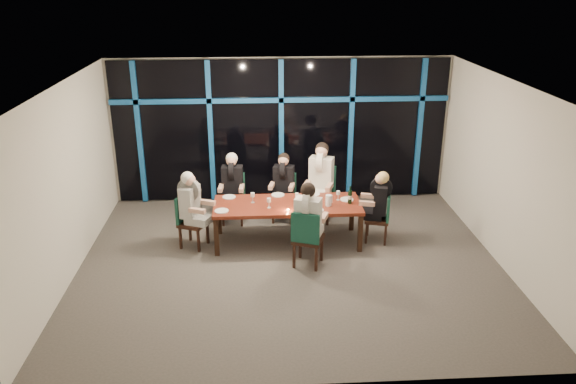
% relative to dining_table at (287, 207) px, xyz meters
% --- Properties ---
extents(room, '(7.04, 7.00, 3.02)m').
position_rel_dining_table_xyz_m(room, '(0.00, -0.80, 1.34)').
color(room, '#5A5450').
rests_on(room, ground).
extents(window_wall, '(6.86, 0.43, 2.94)m').
position_rel_dining_table_xyz_m(window_wall, '(0.01, 2.13, 0.87)').
color(window_wall, black).
rests_on(window_wall, ground).
extents(dining_table, '(2.60, 1.00, 0.75)m').
position_rel_dining_table_xyz_m(dining_table, '(0.00, 0.00, 0.00)').
color(dining_table, maroon).
rests_on(dining_table, ground).
extents(chair_far_left, '(0.48, 0.48, 0.96)m').
position_rel_dining_table_xyz_m(chair_far_left, '(-0.99, 1.01, -0.15)').
color(chair_far_left, black).
rests_on(chair_far_left, ground).
extents(chair_far_mid, '(0.52, 0.52, 0.93)m').
position_rel_dining_table_xyz_m(chair_far_mid, '(0.00, 1.04, -0.16)').
color(chair_far_mid, black).
rests_on(chair_far_mid, ground).
extents(chair_far_right, '(0.64, 0.64, 1.07)m').
position_rel_dining_table_xyz_m(chair_far_right, '(0.73, 1.03, -0.08)').
color(chair_far_right, black).
rests_on(chair_far_right, ground).
extents(chair_end_left, '(0.57, 0.57, 0.95)m').
position_rel_dining_table_xyz_m(chair_end_left, '(-1.74, -0.03, -0.15)').
color(chair_end_left, black).
rests_on(chair_end_left, ground).
extents(chair_end_right, '(0.52, 0.52, 0.91)m').
position_rel_dining_table_xyz_m(chair_end_right, '(1.70, -0.05, -0.18)').
color(chair_end_right, black).
rests_on(chair_end_right, ground).
extents(chair_near_mid, '(0.60, 0.60, 1.01)m').
position_rel_dining_table_xyz_m(chair_near_mid, '(0.26, -0.94, -0.12)').
color(chair_near_mid, black).
rests_on(chair_near_mid, ground).
extents(diner_far_left, '(0.49, 0.61, 0.93)m').
position_rel_dining_table_xyz_m(diner_far_left, '(-1.00, 0.93, 0.23)').
color(diner_far_left, black).
rests_on(diner_far_left, ground).
extents(diner_far_mid, '(0.53, 0.63, 0.91)m').
position_rel_dining_table_xyz_m(diner_far_mid, '(-0.02, 0.96, 0.21)').
color(diner_far_mid, black).
rests_on(diner_far_mid, ground).
extents(diner_far_right, '(0.65, 0.73, 1.04)m').
position_rel_dining_table_xyz_m(diner_far_right, '(0.70, 0.94, 0.34)').
color(diner_far_right, silver).
rests_on(diner_far_right, ground).
extents(diner_end_left, '(0.65, 0.59, 0.93)m').
position_rel_dining_table_xyz_m(diner_end_left, '(-1.67, -0.06, 0.23)').
color(diner_end_left, black).
rests_on(diner_end_left, ground).
extents(diner_end_right, '(0.61, 0.52, 0.88)m').
position_rel_dining_table_xyz_m(diner_end_right, '(1.62, -0.03, 0.18)').
color(diner_end_right, black).
rests_on(diner_end_right, ground).
extents(diner_near_mid, '(0.61, 0.69, 0.98)m').
position_rel_dining_table_xyz_m(diner_near_mid, '(0.29, -0.86, 0.28)').
color(diner_near_mid, silver).
rests_on(diner_near_mid, ground).
extents(plate_far_left, '(0.24, 0.24, 0.01)m').
position_rel_dining_table_xyz_m(plate_far_left, '(-1.04, 0.36, 0.08)').
color(plate_far_left, white).
rests_on(plate_far_left, dining_table).
extents(plate_far_mid, '(0.24, 0.24, 0.01)m').
position_rel_dining_table_xyz_m(plate_far_mid, '(-0.15, 0.41, 0.08)').
color(plate_far_mid, white).
rests_on(plate_far_mid, dining_table).
extents(plate_far_right, '(0.24, 0.24, 0.01)m').
position_rel_dining_table_xyz_m(plate_far_right, '(0.50, 0.42, 0.08)').
color(plate_far_right, white).
rests_on(plate_far_right, dining_table).
extents(plate_end_left, '(0.24, 0.24, 0.01)m').
position_rel_dining_table_xyz_m(plate_end_left, '(-1.14, -0.27, 0.08)').
color(plate_end_left, white).
rests_on(plate_end_left, dining_table).
extents(plate_end_right, '(0.24, 0.24, 0.01)m').
position_rel_dining_table_xyz_m(plate_end_right, '(1.08, 0.12, 0.08)').
color(plate_end_right, white).
rests_on(plate_end_right, dining_table).
extents(plate_near_mid, '(0.24, 0.24, 0.01)m').
position_rel_dining_table_xyz_m(plate_near_mid, '(0.49, -0.33, 0.08)').
color(plate_near_mid, white).
rests_on(plate_near_mid, dining_table).
extents(wine_bottle, '(0.07, 0.07, 0.32)m').
position_rel_dining_table_xyz_m(wine_bottle, '(1.10, -0.05, 0.19)').
color(wine_bottle, black).
rests_on(wine_bottle, dining_table).
extents(water_pitcher, '(0.12, 0.11, 0.20)m').
position_rel_dining_table_xyz_m(water_pitcher, '(0.72, -0.13, 0.17)').
color(water_pitcher, white).
rests_on(water_pitcher, dining_table).
extents(tea_light, '(0.04, 0.04, 0.03)m').
position_rel_dining_table_xyz_m(tea_light, '(-0.01, -0.32, 0.08)').
color(tea_light, '#FFA84C').
rests_on(tea_light, dining_table).
extents(wine_glass_a, '(0.07, 0.07, 0.18)m').
position_rel_dining_table_xyz_m(wine_glass_a, '(-0.33, -0.16, 0.20)').
color(wine_glass_a, white).
rests_on(wine_glass_a, dining_table).
extents(wine_glass_b, '(0.06, 0.06, 0.16)m').
position_rel_dining_table_xyz_m(wine_glass_b, '(0.17, 0.09, 0.19)').
color(wine_glass_b, silver).
rests_on(wine_glass_b, dining_table).
extents(wine_glass_c, '(0.07, 0.07, 0.19)m').
position_rel_dining_table_xyz_m(wine_glass_c, '(0.37, -0.02, 0.20)').
color(wine_glass_c, silver).
rests_on(wine_glass_c, dining_table).
extents(wine_glass_d, '(0.07, 0.07, 0.18)m').
position_rel_dining_table_xyz_m(wine_glass_d, '(-0.61, 0.09, 0.20)').
color(wine_glass_d, white).
rests_on(wine_glass_d, dining_table).
extents(wine_glass_e, '(0.07, 0.07, 0.17)m').
position_rel_dining_table_xyz_m(wine_glass_e, '(0.92, 0.12, 0.19)').
color(wine_glass_e, silver).
rests_on(wine_glass_e, dining_table).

